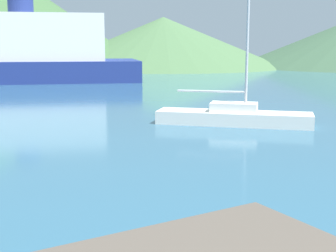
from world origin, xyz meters
TOP-DOWN VIEW (x-y plane):
  - sailboat_middle at (3.87, 20.30)m, footprint 6.88×4.72m
  - ferry_distant at (-6.47, 50.16)m, footprint 23.53×11.64m
  - hill_east at (14.53, 76.42)m, footprint 39.40×39.40m

SIDE VIEW (x-z plane):
  - sailboat_middle at x=3.87m, z-range -3.96..4.83m
  - ferry_distant at x=-6.47m, z-range -1.15..6.96m
  - hill_east at x=14.53m, z-range 0.00..8.08m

